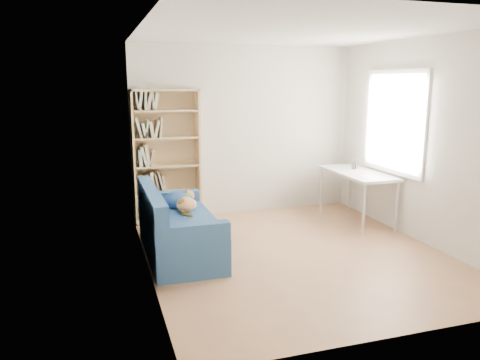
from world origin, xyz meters
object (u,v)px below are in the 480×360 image
object	(u,v)px
bookshelf	(167,162)
desk	(357,176)
pen_cup	(354,165)
sofa	(177,229)

from	to	relation	value
bookshelf	desk	bearing A→B (deg)	-17.52
bookshelf	pen_cup	distance (m)	2.81
pen_cup	desk	bearing A→B (deg)	-104.92
bookshelf	pen_cup	world-z (taller)	bookshelf
bookshelf	sofa	bearing A→B (deg)	-94.51
sofa	bookshelf	distance (m)	1.54
sofa	bookshelf	world-z (taller)	bookshelf
bookshelf	pen_cup	xyz separation A→B (m)	(2.73, -0.64, -0.09)
desk	pen_cup	world-z (taller)	pen_cup
desk	pen_cup	distance (m)	0.24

